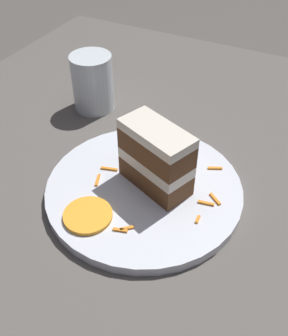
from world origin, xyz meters
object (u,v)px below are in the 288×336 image
at_px(orange_garnish, 88,215).
at_px(cake_slice, 156,158).
at_px(cream_dollop, 143,128).
at_px(plate, 144,189).
at_px(drinking_glass, 93,86).

bearing_deg(orange_garnish, cake_slice, -117.76).
height_order(cream_dollop, orange_garnish, cream_dollop).
height_order(plate, cake_slice, cake_slice).
bearing_deg(cream_dollop, drinking_glass, -26.92).
relative_size(cake_slice, orange_garnish, 1.75).
xyz_separation_m(cream_dollop, orange_garnish, (-0.01, 0.18, -0.02)).
height_order(cake_slice, drinking_glass, cake_slice).
distance_m(cake_slice, orange_garnish, 0.12).
bearing_deg(drinking_glass, cake_slice, 142.86).
bearing_deg(orange_garnish, drinking_glass, -59.25).
bearing_deg(drinking_glass, orange_garnish, 120.75).
bearing_deg(plate, cake_slice, -136.56).
xyz_separation_m(cake_slice, cream_dollop, (0.06, -0.08, -0.02)).
xyz_separation_m(orange_garnish, drinking_glass, (0.15, -0.25, 0.03)).
distance_m(cream_dollop, drinking_glass, 0.16).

